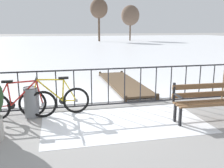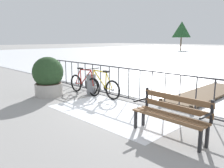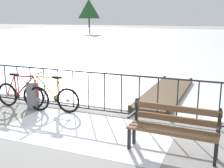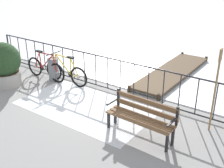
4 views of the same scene
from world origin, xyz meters
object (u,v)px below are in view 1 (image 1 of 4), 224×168
(park_bench, at_px, (207,99))
(trash_bin, at_px, (31,102))
(bicycle_second, at_px, (20,104))
(bicycle_near_railing, at_px, (55,100))

(park_bench, relative_size, trash_bin, 2.21)
(park_bench, bearing_deg, bicycle_second, 166.38)
(bicycle_near_railing, xyz_separation_m, trash_bin, (-0.56, -0.01, 0.00))
(bicycle_near_railing, distance_m, bicycle_second, 0.82)
(park_bench, bearing_deg, bicycle_near_railing, 161.40)
(bicycle_second, relative_size, park_bench, 1.06)
(bicycle_second, bearing_deg, bicycle_near_railing, 8.85)
(trash_bin, bearing_deg, park_bench, -16.00)
(trash_bin, bearing_deg, bicycle_near_railing, 1.13)
(bicycle_second, xyz_separation_m, trash_bin, (0.25, 0.12, 0.00))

